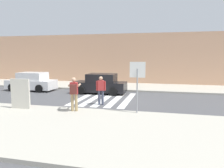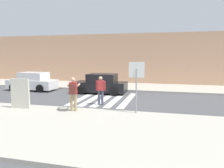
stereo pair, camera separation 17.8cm
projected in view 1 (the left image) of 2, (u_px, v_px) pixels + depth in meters
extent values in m
plane|color=#4C4C4F|center=(104.00, 99.00, 14.86)|extent=(120.00, 120.00, 0.00)
cube|color=#B2AD9E|center=(63.00, 127.00, 8.87)|extent=(60.00, 6.00, 0.14)
cube|color=#B2AD9E|center=(121.00, 86.00, 20.63)|extent=(60.00, 4.80, 0.14)
cube|color=tan|center=(129.00, 59.00, 24.55)|extent=(56.00, 4.00, 5.23)
cube|color=silver|center=(83.00, 98.00, 15.42)|extent=(0.44, 5.20, 0.01)
cube|color=silver|center=(94.00, 98.00, 15.24)|extent=(0.44, 5.20, 0.01)
cube|color=silver|center=(105.00, 99.00, 15.05)|extent=(0.44, 5.20, 0.01)
cube|color=silver|center=(116.00, 99.00, 14.86)|extent=(0.44, 5.20, 0.01)
cube|color=silver|center=(128.00, 100.00, 14.67)|extent=(0.44, 5.20, 0.01)
cylinder|color=gray|center=(137.00, 91.00, 10.69)|extent=(0.07, 0.07, 2.19)
cube|color=white|center=(137.00, 70.00, 10.57)|extent=(0.76, 0.03, 0.76)
cube|color=red|center=(138.00, 70.00, 10.59)|extent=(0.66, 0.02, 0.66)
cylinder|color=tan|center=(72.00, 103.00, 11.12)|extent=(0.15, 0.15, 0.88)
cylinder|color=tan|center=(76.00, 103.00, 11.12)|extent=(0.15, 0.15, 0.88)
cube|color=#B73333|center=(74.00, 88.00, 11.02)|extent=(0.43, 0.33, 0.60)
sphere|color=tan|center=(74.00, 80.00, 10.97)|extent=(0.23, 0.23, 0.23)
cylinder|color=tan|center=(70.00, 85.00, 11.22)|extent=(0.24, 0.59, 0.10)
cylinder|color=tan|center=(79.00, 85.00, 11.23)|extent=(0.24, 0.59, 0.10)
cube|color=black|center=(75.00, 84.00, 11.40)|extent=(0.16, 0.13, 0.10)
cube|color=#5B2823|center=(73.00, 89.00, 10.80)|extent=(0.36, 0.27, 0.48)
cylinder|color=#474C60|center=(99.00, 98.00, 13.16)|extent=(0.15, 0.15, 0.88)
cylinder|color=#474C60|center=(103.00, 98.00, 13.16)|extent=(0.15, 0.15, 0.88)
cube|color=#B73333|center=(101.00, 85.00, 13.06)|extent=(0.43, 0.33, 0.60)
sphere|color=tan|center=(101.00, 78.00, 13.01)|extent=(0.23, 0.23, 0.23)
cylinder|color=#B73333|center=(97.00, 86.00, 13.06)|extent=(0.10, 0.10, 0.58)
cylinder|color=#B73333|center=(105.00, 86.00, 13.07)|extent=(0.10, 0.10, 0.58)
cube|color=white|center=(31.00, 84.00, 18.67)|extent=(4.10, 1.70, 0.76)
cube|color=white|center=(33.00, 76.00, 18.54)|extent=(2.20, 1.56, 0.64)
cube|color=slate|center=(22.00, 76.00, 18.79)|extent=(0.10, 1.50, 0.54)
cube|color=slate|center=(43.00, 76.00, 18.32)|extent=(0.10, 1.50, 0.51)
cylinder|color=black|center=(12.00, 88.00, 18.17)|extent=(0.64, 0.22, 0.64)
cylinder|color=black|center=(25.00, 85.00, 19.81)|extent=(0.64, 0.22, 0.64)
cylinder|color=black|center=(39.00, 89.00, 17.58)|extent=(0.64, 0.22, 0.64)
cylinder|color=black|center=(50.00, 86.00, 19.22)|extent=(0.64, 0.22, 0.64)
cube|color=black|center=(100.00, 87.00, 17.24)|extent=(4.10, 1.70, 0.76)
cube|color=black|center=(102.00, 78.00, 17.11)|extent=(2.20, 1.56, 0.64)
cube|color=slate|center=(89.00, 78.00, 17.36)|extent=(0.10, 1.50, 0.54)
cube|color=slate|center=(114.00, 78.00, 16.89)|extent=(0.10, 1.50, 0.51)
cylinder|color=black|center=(81.00, 90.00, 16.74)|extent=(0.64, 0.22, 0.64)
cylinder|color=black|center=(88.00, 87.00, 18.38)|extent=(0.64, 0.22, 0.64)
cylinder|color=black|center=(113.00, 92.00, 16.15)|extent=(0.64, 0.22, 0.64)
cylinder|color=black|center=(118.00, 88.00, 17.79)|extent=(0.64, 0.22, 0.64)
cube|color=beige|center=(20.00, 94.00, 11.60)|extent=(1.10, 0.10, 1.60)
cube|color=pink|center=(21.00, 94.00, 11.66)|extent=(0.96, 0.02, 1.46)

